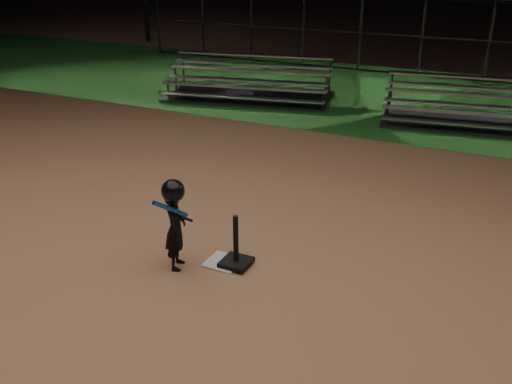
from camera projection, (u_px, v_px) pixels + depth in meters
name	position (u px, v px, depth m)	size (l,w,h in m)	color
ground	(224.00, 263.00, 7.66)	(80.00, 80.00, 0.00)	#A76E4B
grass_strip	(396.00, 97.00, 15.90)	(60.00, 8.00, 0.01)	#1C521A
home_plate	(224.00, 262.00, 7.66)	(0.45, 0.45, 0.02)	beige
batting_tee	(236.00, 256.00, 7.54)	(0.38, 0.38, 0.72)	black
child_batter	(175.00, 222.00, 7.31)	(0.45, 0.68, 1.25)	black
bleacher_left	(249.00, 90.00, 15.69)	(4.81, 3.03, 1.09)	silver
bleacher_right	(474.00, 116.00, 13.40)	(4.41, 2.62, 1.02)	silver
backstop_fence	(422.00, 37.00, 17.87)	(20.08, 0.08, 2.50)	#38383D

